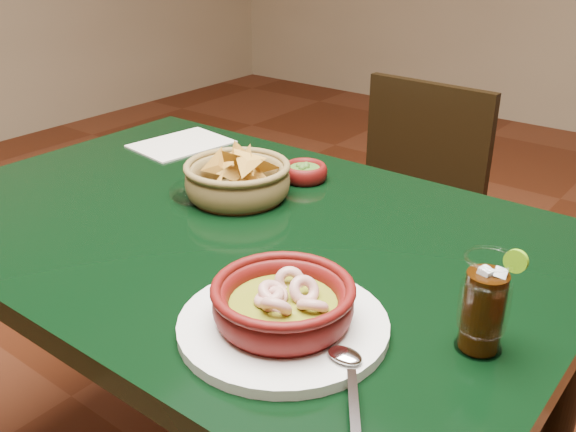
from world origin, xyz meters
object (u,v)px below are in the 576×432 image
Objects in this scene: dining_table at (235,270)px; shrimp_plate at (284,309)px; chip_basket at (238,179)px; cola_drink at (484,305)px; dining_chair at (400,226)px.

shrimp_plate is (0.28, -0.21, 0.13)m from dining_table.
cola_drink is (0.57, -0.18, 0.03)m from chip_basket.
chip_basket is (-0.04, -0.61, 0.32)m from dining_chair.
chip_basket is at bearing -94.08° from dining_chair.
dining_chair is 1.01m from shrimp_plate.
cola_drink reaches higher than chip_basket.
dining_table is 0.37m from shrimp_plate.
shrimp_plate is at bearing -40.48° from chip_basket.
chip_basket is at bearing 162.82° from cola_drink.
dining_chair is at bearing 123.68° from cola_drink.
shrimp_plate is 2.29× the size of cola_drink.
chip_basket is (-0.07, 0.09, 0.14)m from dining_table.
chip_basket reaches higher than dining_table.
dining_table is at bearing -52.18° from chip_basket.
chip_basket reaches higher than shrimp_plate.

